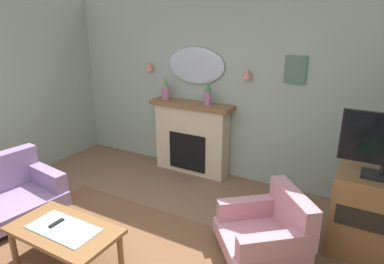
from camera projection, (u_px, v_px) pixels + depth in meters
name	position (u px, v px, depth m)	size (l,w,h in m)	color
wall_back	(225.00, 89.00, 5.06)	(6.47, 0.10, 2.76)	#93A393
fireplace	(191.00, 138.00, 5.35)	(1.36, 0.36, 1.16)	beige
mantel_vase_right	(166.00, 89.00, 5.29)	(0.12, 0.12, 0.38)	#9E6084
mantel_vase_centre	(208.00, 94.00, 4.94)	(0.11, 0.11, 0.36)	#9E6084
wall_mirror	(196.00, 66.00, 5.10)	(0.96, 0.06, 0.56)	#B2BCC6
wall_sconce_left	(149.00, 66.00, 5.48)	(0.14, 0.14, 0.14)	#D17066
wall_sconce_right	(247.00, 73.00, 4.68)	(0.14, 0.14, 0.14)	#D17066
framed_picture	(295.00, 70.00, 4.40)	(0.28, 0.03, 0.36)	#4C6B56
coffee_table	(64.00, 233.00, 3.26)	(1.10, 0.60, 0.45)	brown
tv_remote	(57.00, 223.00, 3.30)	(0.04, 0.16, 0.02)	black
armchair_near_fireplace	(269.00, 229.00, 3.46)	(1.14, 1.14, 0.71)	#B77A84
tv_cabinet	(373.00, 216.00, 3.42)	(0.80, 0.57, 0.90)	brown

